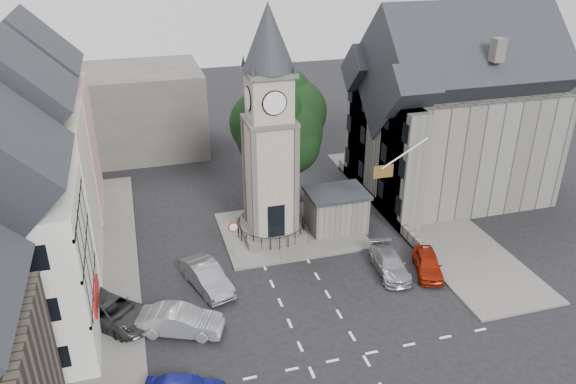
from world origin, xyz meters
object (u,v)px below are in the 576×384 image
object	(u,v)px
stone_shelter	(336,210)
pedestrian	(398,196)
clock_tower	(270,129)
car_east_red	(428,264)

from	to	relation	value
stone_shelter	pedestrian	size ratio (longest dim) A/B	2.39
clock_tower	car_east_red	xyz separation A→B (m)	(8.50, -7.53, -7.46)
car_east_red	clock_tower	bearing A→B (deg)	157.14
clock_tower	stone_shelter	size ratio (longest dim) A/B	3.78
stone_shelter	car_east_red	distance (m)	8.00
car_east_red	stone_shelter	bearing A→B (deg)	136.41
clock_tower	car_east_red	size ratio (longest dim) A/B	4.17
stone_shelter	pedestrian	world-z (taller)	stone_shelter
clock_tower	stone_shelter	distance (m)	8.15
stone_shelter	pedestrian	xyz separation A→B (m)	(6.02, 1.97, -0.65)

